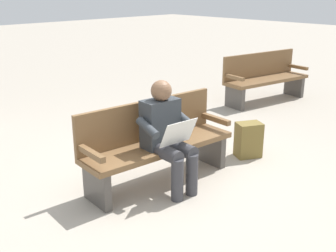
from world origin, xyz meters
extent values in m
plane|color=#A89E8E|center=(0.00, 0.00, 0.00)|extent=(40.00, 40.00, 0.00)
cube|color=brown|center=(0.00, 0.00, 0.42)|extent=(1.83, 0.62, 0.06)
cube|color=brown|center=(-0.02, -0.21, 0.68)|extent=(1.80, 0.20, 0.45)
cube|color=brown|center=(-0.85, 0.07, 0.57)|extent=(0.10, 0.48, 0.06)
cube|color=brown|center=(0.85, -0.07, 0.57)|extent=(0.10, 0.48, 0.06)
cube|color=#4C4742|center=(-0.80, 0.06, 0.20)|extent=(0.11, 0.44, 0.39)
cube|color=#4C4742|center=(0.80, -0.06, 0.20)|extent=(0.11, 0.44, 0.39)
cube|color=#33383D|center=(0.03, 0.05, 0.71)|extent=(0.42, 0.25, 0.52)
sphere|color=brown|center=(0.03, 0.07, 1.07)|extent=(0.22, 0.22, 0.22)
cylinder|color=#38383D|center=(-0.05, 0.26, 0.47)|extent=(0.18, 0.43, 0.15)
cylinder|color=#38383D|center=(0.15, 0.25, 0.47)|extent=(0.18, 0.43, 0.15)
cylinder|color=#38383D|center=(-0.04, 0.45, 0.23)|extent=(0.13, 0.13, 0.45)
cylinder|color=#38383D|center=(0.16, 0.44, 0.23)|extent=(0.13, 0.13, 0.45)
cylinder|color=#33383D|center=(-0.20, 0.17, 0.74)|extent=(0.12, 0.32, 0.18)
cylinder|color=#33383D|center=(0.28, 0.13, 0.74)|extent=(0.12, 0.32, 0.18)
cube|color=silver|center=(0.05, 0.35, 0.68)|extent=(0.41, 0.16, 0.27)
cube|color=brown|center=(-1.31, 0.26, 0.23)|extent=(0.38, 0.34, 0.45)
cube|color=olive|center=(-1.37, 0.14, 0.16)|extent=(0.21, 0.14, 0.20)
cube|color=brown|center=(-3.76, -1.09, 0.42)|extent=(1.85, 0.77, 0.06)
cube|color=brown|center=(-3.80, -1.30, 0.68)|extent=(1.78, 0.34, 0.45)
cube|color=brown|center=(-4.60, -0.95, 0.57)|extent=(0.14, 0.48, 0.06)
cube|color=brown|center=(-2.93, -1.23, 0.57)|extent=(0.14, 0.48, 0.06)
cube|color=#4C4742|center=(-4.55, -0.96, 0.20)|extent=(0.15, 0.44, 0.39)
cube|color=#4C4742|center=(-2.98, -1.22, 0.20)|extent=(0.15, 0.44, 0.39)
camera|label=1|loc=(2.90, 3.13, 2.10)|focal=44.69mm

